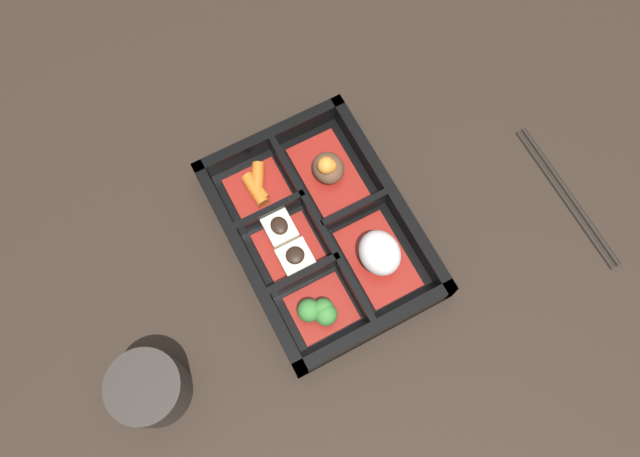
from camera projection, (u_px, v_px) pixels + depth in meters
The scene contains 10 objects.
ground_plane at pixel (320, 235), 0.78m from camera, with size 3.00×3.00×0.00m, color black.
bento_base at pixel (320, 234), 0.78m from camera, with size 0.29×0.21×0.01m.
bento_rim at pixel (319, 230), 0.76m from camera, with size 0.29×0.21×0.04m.
bowl_stew at pixel (328, 170), 0.78m from camera, with size 0.11×0.07×0.05m.
bowl_rice at pixel (379, 254), 0.74m from camera, with size 0.11×0.07×0.06m.
bowl_carrots at pixel (257, 186), 0.78m from camera, with size 0.06×0.07×0.02m.
bowl_tofu at pixel (288, 244), 0.76m from camera, with size 0.08×0.07×0.03m.
bowl_greens at pixel (320, 311), 0.73m from camera, with size 0.06×0.07×0.03m.
tea_cup at pixel (149, 389), 0.69m from camera, with size 0.08×0.08×0.07m.
chopsticks at pixel (567, 195), 0.79m from camera, with size 0.21×0.02×0.01m.
Camera 1 is at (0.21, -0.11, 0.74)m, focal length 35.00 mm.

